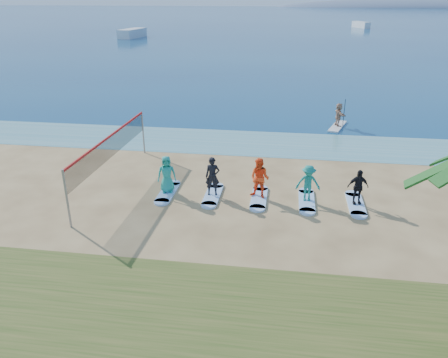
# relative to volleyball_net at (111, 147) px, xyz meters

# --- Properties ---
(ground) EXTENTS (600.00, 600.00, 0.00)m
(ground) POSITION_rel_volleyball_net_xyz_m (5.14, -3.28, -1.90)
(ground) COLOR tan
(ground) RESTS_ON ground
(shallow_water) EXTENTS (600.00, 600.00, 0.00)m
(shallow_water) POSITION_rel_volleyball_net_xyz_m (5.14, 7.22, -1.90)
(shallow_water) COLOR teal
(shallow_water) RESTS_ON ground
(ocean) EXTENTS (600.00, 600.00, 0.00)m
(ocean) POSITION_rel_volleyball_net_xyz_m (5.14, 156.72, -1.90)
(ocean) COLOR navy
(ocean) RESTS_ON ground
(island_ridge) EXTENTS (220.00, 56.00, 18.00)m
(island_ridge) POSITION_rel_volleyball_net_xyz_m (100.14, 296.72, -1.90)
(island_ridge) COLOR slate
(island_ridge) RESTS_ON ground
(volleyball_net) EXTENTS (0.27, 9.09, 2.50)m
(volleyball_net) POSITION_rel_volleyball_net_xyz_m (0.00, 0.00, 0.00)
(volleyball_net) COLOR gray
(volleyball_net) RESTS_ON ground
(paddleboard) EXTENTS (1.56, 3.07, 0.12)m
(paddleboard) POSITION_rel_volleyball_net_xyz_m (11.86, 11.57, -1.84)
(paddleboard) COLOR silver
(paddleboard) RESTS_ON ground
(paddleboarder) EXTENTS (0.88, 1.55, 1.59)m
(paddleboarder) POSITION_rel_volleyball_net_xyz_m (11.86, 11.57, -0.99)
(paddleboarder) COLOR tan
(paddleboarder) RESTS_ON paddleboard
(boat_offshore_a) EXTENTS (3.94, 8.29, 1.77)m
(boat_offshore_a) POSITION_rel_volleyball_net_xyz_m (-24.53, 72.99, -1.90)
(boat_offshore_a) COLOR silver
(boat_offshore_a) RESTS_ON ground
(boat_offshore_b) EXTENTS (4.13, 6.93, 1.57)m
(boat_offshore_b) POSITION_rel_volleyball_net_xyz_m (26.73, 108.74, -1.90)
(boat_offshore_b) COLOR silver
(boat_offshore_b) RESTS_ON ground
(surfboard_0) EXTENTS (0.70, 2.20, 0.09)m
(surfboard_0) POSITION_rel_volleyball_net_xyz_m (2.93, -0.81, -1.86)
(surfboard_0) COLOR #A4CEFE
(surfboard_0) RESTS_ON ground
(student_0) EXTENTS (0.97, 0.76, 1.76)m
(student_0) POSITION_rel_volleyball_net_xyz_m (2.93, -0.81, -0.94)
(student_0) COLOR teal
(student_0) RESTS_ON surfboard_0
(surfboard_1) EXTENTS (0.70, 2.20, 0.09)m
(surfboard_1) POSITION_rel_volleyball_net_xyz_m (5.08, -0.81, -1.86)
(surfboard_1) COLOR #A4CEFE
(surfboard_1) RESTS_ON ground
(student_1) EXTENTS (0.71, 0.51, 1.80)m
(student_1) POSITION_rel_volleyball_net_xyz_m (5.08, -0.81, -0.91)
(student_1) COLOR black
(student_1) RESTS_ON surfboard_1
(surfboard_2) EXTENTS (0.70, 2.20, 0.09)m
(surfboard_2) POSITION_rel_volleyball_net_xyz_m (7.23, -0.81, -1.86)
(surfboard_2) COLOR #A4CEFE
(surfboard_2) RESTS_ON ground
(student_2) EXTENTS (1.09, 0.96, 1.87)m
(student_2) POSITION_rel_volleyball_net_xyz_m (7.23, -0.81, -0.88)
(student_2) COLOR #FF4A1A
(student_2) RESTS_ON surfboard_2
(surfboard_3) EXTENTS (0.70, 2.20, 0.09)m
(surfboard_3) POSITION_rel_volleyball_net_xyz_m (9.38, -0.81, -1.86)
(surfboard_3) COLOR #A4CEFE
(surfboard_3) RESTS_ON ground
(student_3) EXTENTS (1.10, 0.66, 1.67)m
(student_3) POSITION_rel_volleyball_net_xyz_m (9.38, -0.81, -0.98)
(student_3) COLOR #1B8476
(student_3) RESTS_ON surfboard_3
(surfboard_4) EXTENTS (0.70, 2.20, 0.09)m
(surfboard_4) POSITION_rel_volleyball_net_xyz_m (11.53, -0.81, -1.86)
(surfboard_4) COLOR #A4CEFE
(surfboard_4) RESTS_ON ground
(student_4) EXTENTS (0.98, 0.53, 1.59)m
(student_4) POSITION_rel_volleyball_net_xyz_m (11.53, -0.81, -1.02)
(student_4) COLOR black
(student_4) RESTS_ON surfboard_4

